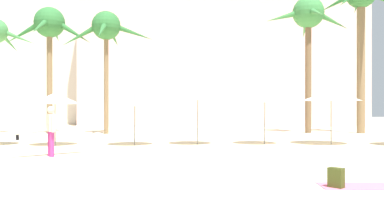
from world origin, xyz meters
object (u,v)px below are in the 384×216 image
object	(u,v)px
cafe_umbrella_0	(135,100)
cafe_umbrella_2	(55,98)
palm_tree_right	(106,31)
palm_tree_far_right	(361,9)
backpack	(336,178)
cafe_umbrella_6	(265,98)
palm_tree_far_left	(308,20)
cafe_umbrella_3	(198,95)
person_near_right	(52,129)
palm_tree_left	(49,29)
cafe_umbrella_1	(331,96)
beach_towel	(364,186)

from	to	relation	value
cafe_umbrella_0	cafe_umbrella_2	bearing A→B (deg)	-177.97
palm_tree_right	palm_tree_far_right	size ratio (longest dim) A/B	0.77
backpack	cafe_umbrella_6	bearing A→B (deg)	44.87
palm_tree_right	palm_tree_far_left	bearing A→B (deg)	2.79
cafe_umbrella_3	cafe_umbrella_6	distance (m)	2.99
palm_tree_far_left	person_near_right	world-z (taller)	palm_tree_far_left
palm_tree_far_right	cafe_umbrella_6	xyz separation A→B (m)	(-7.53, -7.49, -5.76)
palm_tree_left	palm_tree_far_left	bearing A→B (deg)	0.83
cafe_umbrella_3	backpack	world-z (taller)	cafe_umbrella_3
palm_tree_far_left	palm_tree_left	bearing A→B (deg)	-179.17
palm_tree_far_left	palm_tree_right	size ratio (longest dim) A/B	1.15
palm_tree_far_right	cafe_umbrella_1	distance (m)	10.51
palm_tree_far_left	beach_towel	xyz separation A→B (m)	(-4.12, -17.65, -7.17)
cafe_umbrella_2	person_near_right	distance (m)	4.12
palm_tree_far_right	cafe_umbrella_1	size ratio (longest dim) A/B	3.76
cafe_umbrella_0	cafe_umbrella_2	size ratio (longest dim) A/B	0.96
palm_tree_right	palm_tree_far_right	xyz separation A→B (m)	(15.91, 0.26, 1.49)
palm_tree_far_left	cafe_umbrella_2	distance (m)	16.64
palm_tree_left	palm_tree_right	xyz separation A→B (m)	(3.63, -0.38, -0.17)
cafe_umbrella_6	palm_tree_far_right	bearing A→B (deg)	44.86
palm_tree_far_right	backpack	size ratio (longest dim) A/B	23.24
palm_tree_right	cafe_umbrella_1	distance (m)	14.13
cafe_umbrella_6	backpack	distance (m)	10.13
palm_tree_right	cafe_umbrella_0	size ratio (longest dim) A/B	3.48
palm_tree_far_left	cafe_umbrella_1	bearing A→B (deg)	-99.73
palm_tree_right	palm_tree_far_right	bearing A→B (deg)	0.94
palm_tree_far_left	palm_tree_left	xyz separation A→B (m)	(-16.33, -0.24, -0.67)
cafe_umbrella_2	palm_tree_far_right	bearing A→B (deg)	25.61
palm_tree_far_right	beach_towel	bearing A→B (deg)	-112.99
backpack	palm_tree_right	bearing A→B (deg)	72.23
cafe_umbrella_0	cafe_umbrella_6	world-z (taller)	cafe_umbrella_6
cafe_umbrella_1	cafe_umbrella_2	bearing A→B (deg)	-178.08
cafe_umbrella_1	beach_towel	bearing A→B (deg)	-105.86
palm_tree_far_left	cafe_umbrella_3	xyz separation A→B (m)	(-7.31, -7.94, -5.01)
cafe_umbrella_6	backpack	size ratio (longest dim) A/B	5.38
cafe_umbrella_2	palm_tree_far_left	bearing A→B (deg)	31.82
cafe_umbrella_2	beach_towel	distance (m)	13.33
palm_tree_left	cafe_umbrella_1	distance (m)	17.39
cafe_umbrella_2	backpack	distance (m)	12.97
palm_tree_left	palm_tree_far_right	distance (m)	19.59
beach_towel	person_near_right	size ratio (longest dim) A/B	0.70
palm_tree_right	backpack	bearing A→B (deg)	-65.18
cafe_umbrella_0	beach_towel	size ratio (longest dim) A/B	1.20
cafe_umbrella_0	backpack	bearing A→B (deg)	-61.06
palm_tree_far_right	cafe_umbrella_2	world-z (taller)	palm_tree_far_right
cafe_umbrella_2	cafe_umbrella_3	xyz separation A→B (m)	(6.14, 0.40, 0.14)
palm_tree_left	backpack	distance (m)	21.96
beach_towel	person_near_right	world-z (taller)	person_near_right
palm_tree_far_left	cafe_umbrella_6	distance (m)	10.32
palm_tree_far_left	cafe_umbrella_1	distance (m)	9.49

